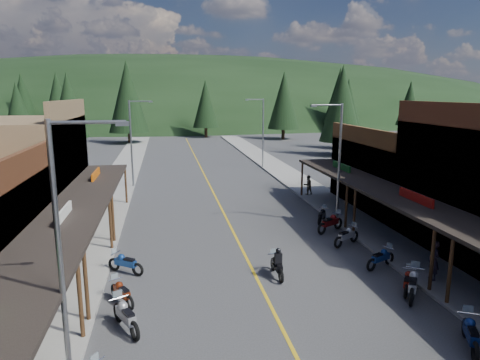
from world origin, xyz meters
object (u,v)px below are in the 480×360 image
streetlight_2 (337,158)px  pedestrian_east_b (308,185)px  shop_east_3 (403,175)px  pine_5 (340,96)px  streetlight_1 (133,140)px  bike_west_6 (126,315)px  pedestrian_east_a (434,260)px  pine_6 (410,103)px  pine_9 (348,108)px  pine_2 (128,97)px  pine_8 (18,114)px  bike_east_8 (381,257)px  pine_7 (23,100)px  shop_west_3 (14,174)px  streetlight_0 (64,247)px  pine_10 (68,105)px  pine_1 (58,100)px  pine_11 (342,104)px  bike_east_11 (322,215)px  bike_east_7 (408,281)px  bike_east_5 (471,333)px  rider_on_bike (277,265)px  bike_west_8 (125,262)px  pine_4 (284,100)px  bike_east_9 (347,235)px  bike_east_6 (413,283)px  bike_east_10 (330,222)px  pine_3 (206,104)px  streetlight_3 (262,130)px

streetlight_2 → pedestrian_east_b: 8.74m
shop_east_3 → pine_5: bearing=71.6°
shop_east_3 → streetlight_1: size_ratio=1.36×
bike_west_6 → pedestrian_east_a: size_ratio=1.20×
pine_6 → pine_9: 29.07m
shop_east_3 → bike_west_6: 24.28m
pine_2 → pine_5: bearing=17.7°
pine_8 → bike_east_8: (28.40, -39.31, -5.40)m
pine_6 → pine_7: size_ratio=0.88×
shop_west_3 → bike_west_6: (8.06, -14.36, -2.88)m
shop_west_3 → streetlight_0: 18.62m
pine_10 → pine_1: bearing=106.7°
shop_west_3 → pine_6: 79.75m
pine_11 → streetlight_2: bearing=-113.5°
pine_7 → bike_east_11: size_ratio=6.56×
bike_east_7 → bike_east_5: bearing=-57.1°
streetlight_2 → pine_5: pine_5 is taller
pine_11 → rider_on_bike: bearing=-116.9°
shop_east_3 → bike_west_8: 21.98m
streetlight_0 → rider_on_bike: size_ratio=4.00×
shop_west_3 → pine_4: pine_4 is taller
bike_east_8 → bike_east_9: 3.39m
pine_2 → pine_4: 28.08m
pine_5 → bike_east_6: (-27.79, -74.49, -7.33)m
shop_east_3 → bike_east_10: shop_east_3 is taller
bike_east_6 → bike_east_10: bearing=126.4°
pine_4 → bike_east_7: size_ratio=6.69×
shop_west_3 → bike_west_8: 12.20m
pine_3 → pedestrian_east_b: (3.79, -50.03, -5.51)m
streetlight_3 → streetlight_1: bearing=-150.1°
bike_west_6 → rider_on_bike: bearing=2.1°
pine_1 → pine_9: 54.13m
pine_6 → streetlight_3: bearing=-139.0°
pine_11 → pine_10: bearing=162.5°
shop_east_3 → streetlight_0: (-20.71, -17.30, 1.93)m
streetlight_1 → pine_4: size_ratio=0.64×
pine_11 → bike_east_10: pine_11 is taller
pine_6 → bike_west_8: (-52.17, -61.77, -5.90)m
pine_4 → bike_east_6: 63.93m
bike_west_8 → bike_east_7: bearing=-73.2°
pine_5 → pine_6: 14.50m
pine_11 → pedestrian_east_a: (-12.05, -39.29, -6.10)m
bike_east_10 → bike_east_5: bearing=-30.7°
pine_2 → pine_4: (28.00, 2.00, -0.75)m
pine_2 → bike_east_11: (16.24, -49.51, -7.45)m
pine_2 → pine_6: bearing=6.1°
bike_east_7 → pine_5: bearing=105.9°
pine_8 → pedestrian_east_a: pine_8 is taller
pine_3 → bike_east_5: (2.00, -72.31, -5.86)m
bike_west_8 → bike_east_9: 12.37m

